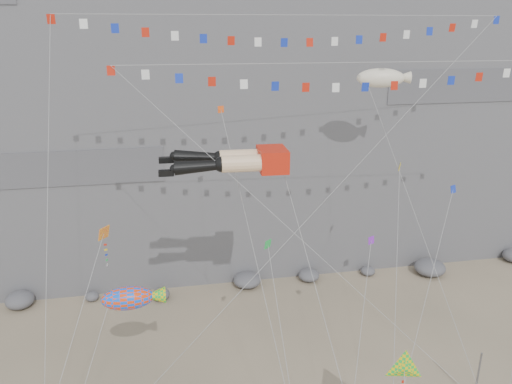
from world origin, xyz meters
The scene contains 15 objects.
cliff centered at (0.00, 32.00, 25.00)m, with size 80.00×28.00×50.00m, color slate.
talus_boulders centered at (0.00, 17.00, 0.60)m, with size 60.00×3.00×1.20m, color slate, non-canonical shape.
anchor_pole_right centered at (11.99, -0.64, 1.87)m, with size 0.12×0.12×3.74m, color slate.
legs_kite centered at (-2.66, 4.30, 15.68)m, with size 9.88×13.12×19.79m.
flag_banner_upper centered at (1.89, 8.41, 23.88)m, with size 30.80×12.66×31.02m.
flag_banner_lower centered at (4.57, 5.35, 21.14)m, with size 28.29×8.65×24.08m.
harlequin_kite centered at (-10.52, 2.73, 12.23)m, with size 5.49×8.80×15.28m.
fish_windsock centered at (-9.52, 2.57, 8.14)m, with size 6.42×7.57×11.45m.
delta_kite centered at (4.41, -4.75, 6.80)m, with size 2.54×4.15×8.37m.
blimp_windsock centered at (9.46, 11.91, 19.48)m, with size 5.09×15.01×24.02m.
small_kite_a centered at (-2.92, 8.97, 17.37)m, with size 3.07×15.98×23.73m.
small_kite_b centered at (5.67, 3.14, 10.08)m, with size 5.69×10.54×15.13m.
small_kite_c centered at (-1.08, 2.79, 10.62)m, with size 1.24×10.24×14.35m.
small_kite_d centered at (9.38, 7.42, 13.42)m, with size 7.31×16.05×21.67m.
small_kite_e centered at (11.49, 4.00, 12.83)m, with size 8.67×9.80×17.84m.
Camera 1 is at (-6.86, -24.01, 23.38)m, focal length 35.00 mm.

